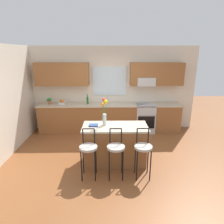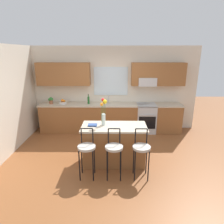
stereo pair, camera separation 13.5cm
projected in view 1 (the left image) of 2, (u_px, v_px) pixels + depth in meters
ground_plane at (110, 157)px, 4.91m from camera, size 14.00×14.00×0.00m
wall_left at (5, 102)px, 4.77m from camera, size 0.12×4.60×2.70m
back_wall_assembly at (110, 84)px, 6.37m from camera, size 5.60×0.50×2.70m
counter_run at (110, 117)px, 6.40m from camera, size 4.56×0.64×0.92m
sink_faucet at (107, 99)px, 6.36m from camera, size 0.02×0.13×0.23m
oven_range at (145, 118)px, 6.40m from camera, size 0.60×0.64×0.92m
kitchen_island at (115, 144)px, 4.53m from camera, size 1.46×0.70×0.92m
bar_stool_near at (88, 149)px, 3.93m from camera, size 0.36×0.36×1.04m
bar_stool_middle at (116, 149)px, 3.94m from camera, size 0.36×0.36×1.04m
bar_stool_far at (143, 149)px, 3.95m from camera, size 0.36×0.36×1.04m
flower_vase at (104, 112)px, 4.37m from camera, size 0.15×0.15×0.62m
cookbook at (94, 125)px, 4.40m from camera, size 0.20×0.15×0.03m
fruit_bowl_oranges at (61, 103)px, 6.24m from camera, size 0.24×0.24×0.16m
bottle_olive_oil at (87, 100)px, 6.22m from camera, size 0.06×0.06×0.31m
potted_plant_small at (49, 101)px, 6.21m from camera, size 0.17×0.11×0.22m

